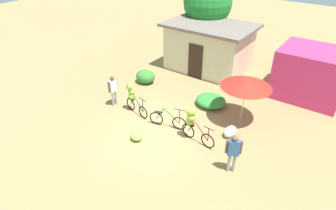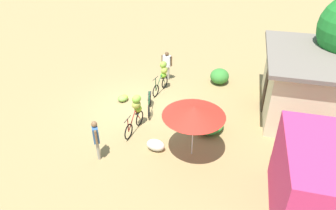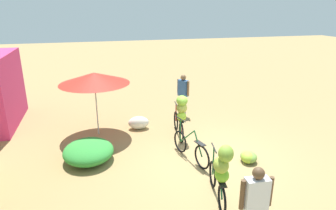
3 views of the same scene
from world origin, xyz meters
The scene contains 14 objects.
ground_plane centered at (0.00, 0.00, 0.00)m, with size 60.00×60.00×0.00m, color #967A4D.
building_low centered at (-1.50, 7.01, 1.42)m, with size 5.04×3.51×2.79m.
shop_pink centered at (4.29, 7.04, 1.25)m, with size 3.20×2.80×2.49m, color #D03068.
tree_behind_building centered at (-2.67, 8.70, 3.53)m, with size 3.03×3.03×5.06m.
hedge_bush_front_left centered at (-3.41, 3.33, 0.37)m, with size 1.11×0.97×0.74m, color #368031.
hedge_bush_front_right centered at (0.77, 3.27, 0.27)m, with size 1.48×1.35×0.53m, color #308C36.
market_umbrella centered at (2.48, 2.94, 1.89)m, with size 2.19×2.19×2.06m.
bicycle_leftmost centered at (-1.95, 0.65, 0.86)m, with size 1.54×0.50×1.47m.
bicycle_near_pile centered at (0.09, 0.58, 0.35)m, with size 1.66×0.48×1.03m.
bicycle_center_loaded centered at (1.42, 0.45, 0.89)m, with size 1.62×0.45×1.47m.
banana_pile_on_ground centered at (-0.45, -0.88, 0.15)m, with size 0.61×0.55×0.30m.
produce_sack centered at (2.59, 1.59, 0.22)m, with size 0.70×0.44×0.44m, color silver.
person_vendor centered at (3.50, -0.29, 0.97)m, with size 0.51×0.37×1.59m.
person_bystander centered at (-3.11, 0.56, 0.95)m, with size 0.23×0.58×1.56m.
Camera 1 is at (6.04, -7.69, 7.42)m, focal length 30.53 mm.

